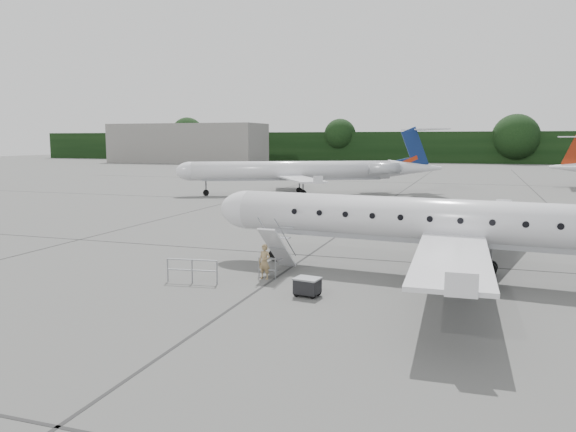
% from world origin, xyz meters
% --- Properties ---
extents(ground, '(320.00, 320.00, 0.00)m').
position_xyz_m(ground, '(0.00, 0.00, 0.00)').
color(ground, '#565653').
rests_on(ground, ground).
extents(treeline, '(260.00, 4.00, 8.00)m').
position_xyz_m(treeline, '(0.00, 130.00, 4.00)').
color(treeline, black).
rests_on(treeline, ground).
extents(terminal_building, '(40.00, 14.00, 10.00)m').
position_xyz_m(terminal_building, '(-70.00, 110.00, 5.00)').
color(terminal_building, slate).
rests_on(terminal_building, ground).
extents(main_regional_jet, '(28.72, 21.89, 6.93)m').
position_xyz_m(main_regional_jet, '(1.40, 4.03, 3.47)').
color(main_regional_jet, silver).
rests_on(main_regional_jet, ground).
extents(airstair, '(1.06, 2.41, 2.17)m').
position_xyz_m(airstair, '(-6.71, 2.59, 1.09)').
color(airstair, silver).
rests_on(airstair, ground).
extents(passenger, '(0.62, 0.46, 1.53)m').
position_xyz_m(passenger, '(-6.83, 1.27, 0.77)').
color(passenger, olive).
rests_on(passenger, ground).
extents(safety_railing, '(2.19, 0.36, 1.00)m').
position_xyz_m(safety_railing, '(-9.49, -0.34, 0.50)').
color(safety_railing, gray).
rests_on(safety_railing, ground).
extents(baggage_cart, '(1.01, 0.86, 0.79)m').
position_xyz_m(baggage_cart, '(-4.30, -0.72, 0.39)').
color(baggage_cart, black).
rests_on(baggage_cart, ground).
extents(bg_regional_left, '(33.91, 30.30, 7.33)m').
position_xyz_m(bg_regional_left, '(-17.46, 37.36, 3.66)').
color(bg_regional_left, silver).
rests_on(bg_regional_left, ground).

